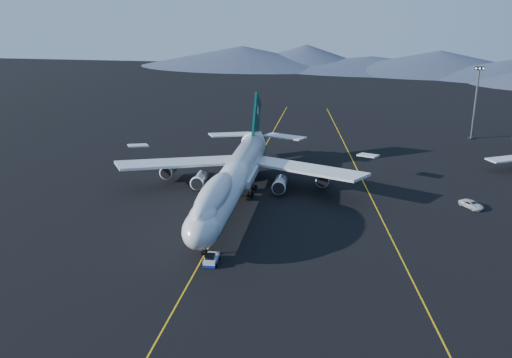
# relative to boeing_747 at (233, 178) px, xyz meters

# --- Properties ---
(ground) EXTENTS (500.00, 500.00, 0.00)m
(ground) POSITION_rel_boeing_747_xyz_m (-0.00, -0.03, -5.81)
(ground) COLOR black
(ground) RESTS_ON ground
(taxiway_line_main) EXTENTS (0.25, 220.00, 0.01)m
(taxiway_line_main) POSITION_rel_boeing_747_xyz_m (-0.00, -0.03, -5.80)
(taxiway_line_main) COLOR #EDB50D
(taxiway_line_main) RESTS_ON ground
(taxiway_line_side) EXTENTS (28.08, 198.09, 0.01)m
(taxiway_line_side) POSITION_rel_boeing_747_xyz_m (30.00, 9.97, -5.80)
(taxiway_line_side) COLOR #EDB50D
(taxiway_line_side) RESTS_ON ground
(boeing_747) EXTENTS (59.62, 72.43, 19.37)m
(boeing_747) POSITION_rel_boeing_747_xyz_m (0.00, 0.00, 0.00)
(boeing_747) COLOR silver
(boeing_747) RESTS_ON ground
(pushback_tug) EXTENTS (2.59, 4.41, 1.90)m
(pushback_tug) POSITION_rel_boeing_747_xyz_m (1.98, -29.53, -5.22)
(pushback_tug) COLOR silver
(pushback_tug) RESTS_ON ground
(service_van) EXTENTS (5.42, 6.14, 1.58)m
(service_van) POSITION_rel_boeing_747_xyz_m (51.46, 5.04, -5.03)
(service_van) COLOR silver
(service_van) RESTS_ON ground
(floodlight_mast) EXTENTS (2.79, 2.09, 22.61)m
(floodlight_mast) POSITION_rel_boeing_747_xyz_m (63.26, 68.31, 5.64)
(floodlight_mast) COLOR black
(floodlight_mast) RESTS_ON ground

